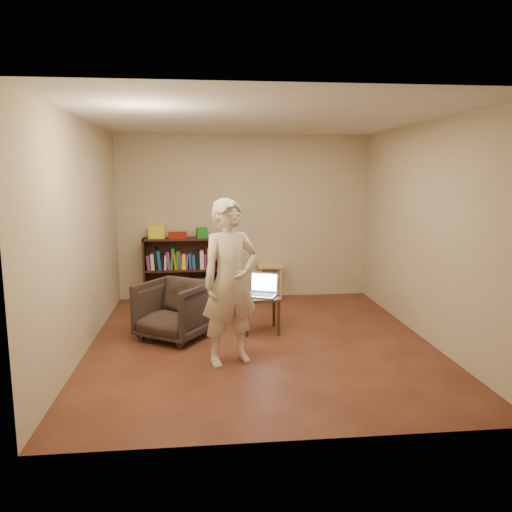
{
  "coord_description": "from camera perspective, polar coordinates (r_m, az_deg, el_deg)",
  "views": [
    {
      "loc": [
        -0.65,
        -5.69,
        2.0
      ],
      "look_at": [
        -0.01,
        0.35,
        0.99
      ],
      "focal_mm": 35.0,
      "sensor_mm": 36.0,
      "label": 1
    }
  ],
  "objects": [
    {
      "name": "box_green",
      "position": [
        7.82,
        -6.2,
        2.66
      ],
      "size": [
        0.18,
        0.18,
        0.16
      ],
      "primitive_type": "cube",
      "rotation": [
        0.0,
        0.0,
        0.16
      ],
      "color": "#207920",
      "rests_on": "bookshelf"
    },
    {
      "name": "wall_left",
      "position": [
        5.89,
        -19.25,
        2.13
      ],
      "size": [
        0.0,
        4.5,
        4.5
      ],
      "primitive_type": "plane",
      "rotation": [
        1.57,
        0.0,
        1.57
      ],
      "color": "#BDB48F",
      "rests_on": "floor"
    },
    {
      "name": "wall_back",
      "position": [
        7.99,
        -1.34,
        4.45
      ],
      "size": [
        4.0,
        0.0,
        4.0
      ],
      "primitive_type": "plane",
      "rotation": [
        1.57,
        0.0,
        0.0
      ],
      "color": "#BDB48F",
      "rests_on": "floor"
    },
    {
      "name": "armchair",
      "position": [
        6.18,
        -9.29,
        -6.11
      ],
      "size": [
        1.06,
        1.06,
        0.7
      ],
      "primitive_type": "imported",
      "rotation": [
        0.0,
        0.0,
        -0.59
      ],
      "color": "#302420",
      "rests_on": "floor"
    },
    {
      "name": "laptop",
      "position": [
        6.34,
        0.71,
        -3.96
      ],
      "size": [
        0.46,
        0.42,
        0.28
      ],
      "rotation": [
        0.0,
        0.0,
        -0.41
      ],
      "color": "#BAB9BE",
      "rests_on": "side_table"
    },
    {
      "name": "person",
      "position": [
        5.21,
        -2.98,
        -3.03
      ],
      "size": [
        0.75,
        0.64,
        1.74
      ],
      "primitive_type": "imported",
      "rotation": [
        0.0,
        0.0,
        0.41
      ],
      "color": "beige",
      "rests_on": "floor"
    },
    {
      "name": "wall_right",
      "position": [
        6.31,
        18.86,
        2.61
      ],
      "size": [
        0.0,
        4.5,
        4.5
      ],
      "primitive_type": "plane",
      "rotation": [
        1.57,
        0.0,
        -1.57
      ],
      "color": "#BDB48F",
      "rests_on": "floor"
    },
    {
      "name": "stool",
      "position": [
        7.94,
        1.58,
        -1.71
      ],
      "size": [
        0.39,
        0.39,
        0.57
      ],
      "color": "tan",
      "rests_on": "floor"
    },
    {
      "name": "box_white",
      "position": [
        7.81,
        -4.8,
        2.37
      ],
      "size": [
        0.09,
        0.09,
        0.07
      ],
      "primitive_type": "cube",
      "rotation": [
        0.0,
        0.0,
        0.01
      ],
      "color": "beige",
      "rests_on": "bookshelf"
    },
    {
      "name": "floor",
      "position": [
        6.06,
        0.48,
        -9.77
      ],
      "size": [
        4.5,
        4.5,
        0.0
      ],
      "primitive_type": "plane",
      "color": "#411D15",
      "rests_on": "ground"
    },
    {
      "name": "box_yellow",
      "position": [
        7.88,
        -11.26,
        2.74
      ],
      "size": [
        0.25,
        0.18,
        0.2
      ],
      "primitive_type": "cube",
      "rotation": [
        0.0,
        0.0,
        0.01
      ],
      "color": "yellow",
      "rests_on": "bookshelf"
    },
    {
      "name": "bookshelf",
      "position": [
        7.94,
        -8.36,
        -1.95
      ],
      "size": [
        1.2,
        0.3,
        1.0
      ],
      "color": "black",
      "rests_on": "floor"
    },
    {
      "name": "ceiling",
      "position": [
        5.76,
        0.52,
        15.47
      ],
      "size": [
        4.5,
        4.5,
        0.0
      ],
      "primitive_type": "plane",
      "color": "silver",
      "rests_on": "wall_back"
    },
    {
      "name": "side_table",
      "position": [
        6.35,
        0.57,
        -5.24
      ],
      "size": [
        0.45,
        0.45,
        0.46
      ],
      "color": "#322010",
      "rests_on": "floor"
    },
    {
      "name": "red_cloth",
      "position": [
        7.81,
        -8.96,
        2.35
      ],
      "size": [
        0.3,
        0.23,
        0.09
      ],
      "primitive_type": "cube",
      "rotation": [
        0.0,
        0.0,
        0.1
      ],
      "color": "maroon",
      "rests_on": "bookshelf"
    }
  ]
}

